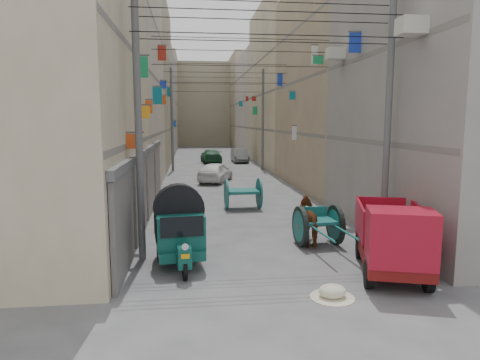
{
  "coord_description": "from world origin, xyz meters",
  "views": [
    {
      "loc": [
        -2.18,
        -6.09,
        3.92
      ],
      "look_at": [
        -0.72,
        6.5,
        2.17
      ],
      "focal_mm": 32.0,
      "sensor_mm": 36.0,
      "label": 1
    }
  ],
  "objects": [
    {
      "name": "building_row_left",
      "position": [
        -8.0,
        34.13,
        6.46
      ],
      "size": [
        8.0,
        62.0,
        14.0
      ],
      "color": "beige",
      "rests_on": "ground"
    },
    {
      "name": "building_row_right",
      "position": [
        8.0,
        34.13,
        6.46
      ],
      "size": [
        8.0,
        62.0,
        14.0
      ],
      "color": "gray",
      "rests_on": "ground"
    },
    {
      "name": "end_cap_building",
      "position": [
        0.0,
        66.0,
        6.5
      ],
      "size": [
        22.0,
        10.0,
        13.0
      ],
      "primitive_type": "cube",
      "color": "gray",
      "rests_on": "ground"
    },
    {
      "name": "shutters_left",
      "position": [
        -3.92,
        10.38,
        1.49
      ],
      "size": [
        0.18,
        14.4,
        2.88
      ],
      "color": "#48484D",
      "rests_on": "ground"
    },
    {
      "name": "signboards",
      "position": [
        -0.01,
        21.66,
        3.43
      ],
      "size": [
        8.22,
        40.52,
        5.67
      ],
      "color": "#A62416",
      "rests_on": "ground"
    },
    {
      "name": "ac_units",
      "position": [
        3.65,
        7.67,
        7.43
      ],
      "size": [
        0.7,
        6.55,
        3.35
      ],
      "color": "beige",
      "rests_on": "ground"
    },
    {
      "name": "utility_poles",
      "position": [
        0.0,
        17.0,
        4.0
      ],
      "size": [
        7.4,
        22.2,
        8.0
      ],
      "color": "#545557",
      "rests_on": "ground"
    },
    {
      "name": "overhead_cables",
      "position": [
        0.0,
        14.4,
        6.77
      ],
      "size": [
        7.4,
        22.52,
        1.12
      ],
      "color": "black",
      "rests_on": "ground"
    },
    {
      "name": "auto_rickshaw",
      "position": [
        -2.52,
        5.41,
        1.0
      ],
      "size": [
        1.59,
        2.49,
        1.7
      ],
      "rotation": [
        0.0,
        0.0,
        0.12
      ],
      "color": "black",
      "rests_on": "ground"
    },
    {
      "name": "tonga_cart",
      "position": [
        1.8,
        6.76,
        0.66
      ],
      "size": [
        1.41,
        2.88,
        1.27
      ],
      "rotation": [
        0.0,
        0.0,
        0.08
      ],
      "color": "black",
      "rests_on": "ground"
    },
    {
      "name": "mini_truck",
      "position": [
        2.8,
        3.69,
        0.92
      ],
      "size": [
        2.44,
        3.7,
        1.92
      ],
      "rotation": [
        0.0,
        0.0,
        -0.29
      ],
      "color": "black",
      "rests_on": "ground"
    },
    {
      "name": "second_cart",
      "position": [
        0.11,
        12.64,
        0.74
      ],
      "size": [
        1.62,
        1.44,
        1.38
      ],
      "rotation": [
        0.0,
        0.0,
        0.04
      ],
      "color": "#145B57",
      "rests_on": "ground"
    },
    {
      "name": "feed_sack",
      "position": [
        0.92,
        2.72,
        0.15
      ],
      "size": [
        0.62,
        0.5,
        0.31
      ],
      "primitive_type": "ellipsoid",
      "color": "beige",
      "rests_on": "ground"
    },
    {
      "name": "horse",
      "position": [
        1.62,
        7.0,
        0.73
      ],
      "size": [
        1.01,
        1.82,
        1.47
      ],
      "primitive_type": "imported",
      "rotation": [
        0.0,
        0.0,
        3.27
      ],
      "color": "brown",
      "rests_on": "ground"
    },
    {
      "name": "distant_car_white",
      "position": [
        -0.59,
        21.41,
        0.65
      ],
      "size": [
        2.75,
        4.12,
        1.3
      ],
      "primitive_type": "imported",
      "rotation": [
        0.0,
        0.0,
        2.79
      ],
      "color": "white",
      "rests_on": "ground"
    },
    {
      "name": "distant_car_grey",
      "position": [
        2.48,
        34.51,
        0.66
      ],
      "size": [
        1.45,
        4.0,
        1.31
      ],
      "primitive_type": "imported",
      "rotation": [
        0.0,
        0.0,
        0.02
      ],
      "color": "#4E5351",
      "rests_on": "ground"
    },
    {
      "name": "distant_car_green",
      "position": [
        -0.27,
        34.34,
        0.64
      ],
      "size": [
        2.01,
        4.47,
        1.27
      ],
      "primitive_type": "imported",
      "rotation": [
        0.0,
        0.0,
        3.19
      ],
      "color": "#1C5431",
      "rests_on": "ground"
    }
  ]
}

